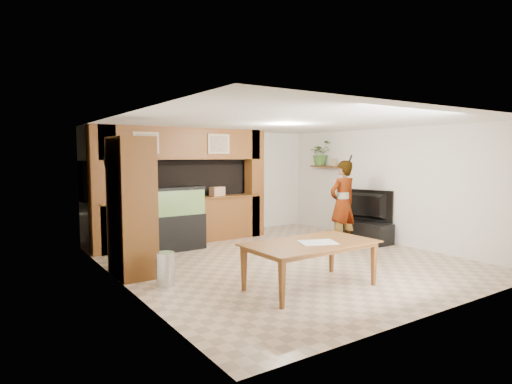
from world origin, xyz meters
TOP-DOWN VIEW (x-y plane):
  - floor at (0.00, 0.00)m, footprint 6.50×6.50m
  - ceiling at (0.00, 0.00)m, footprint 6.50×6.50m
  - wall_back at (0.00, 3.25)m, footprint 6.00×0.00m
  - wall_left at (-3.00, 0.00)m, footprint 0.00×6.50m
  - wall_right at (3.00, 0.00)m, footprint 0.00×6.50m
  - partition at (-0.95, 2.64)m, footprint 4.20×0.99m
  - wall_clock at (-2.97, 1.00)m, footprint 0.05×0.25m
  - wall_shelf at (2.85, 1.95)m, footprint 0.25×0.90m
  - pantry_cabinet at (-2.70, 0.60)m, footprint 0.57×0.94m
  - trash_can at (-2.47, -0.26)m, footprint 0.28×0.28m
  - aquarium at (-1.36, 1.95)m, footprint 1.21×0.45m
  - tv_stand at (2.65, 0.42)m, footprint 0.51×1.38m
  - television at (2.65, 0.42)m, footprint 0.54×1.27m
  - photo_frame at (2.85, 1.63)m, footprint 0.04×0.14m
  - potted_plant at (2.82, 2.12)m, footprint 0.62×0.55m
  - person at (1.91, 0.36)m, footprint 0.69×0.46m
  - microphone at (1.96, 0.20)m, footprint 0.04×0.10m
  - dining_table at (-0.69, -1.61)m, footprint 2.01×1.14m
  - newspaper_a at (-0.62, -1.65)m, footprint 0.64×0.56m
  - counter_box at (-0.09, 2.45)m, footprint 0.35×0.26m

SIDE VIEW (x-z plane):
  - floor at x=0.00m, z-range 0.00..0.00m
  - tv_stand at x=2.65m, z-range 0.00..0.46m
  - trash_can at x=-2.47m, z-range 0.00..0.52m
  - dining_table at x=-0.69m, z-range 0.00..0.70m
  - aquarium at x=-1.36m, z-range -0.01..1.32m
  - newspaper_a at x=-0.62m, z-range 0.70..0.71m
  - television at x=2.65m, z-range 0.46..1.20m
  - person at x=1.91m, z-range 0.00..1.88m
  - counter_box at x=-0.09m, z-range 1.04..1.25m
  - pantry_cabinet at x=-2.70m, z-range 0.00..2.29m
  - wall_back at x=0.00m, z-range -1.70..4.30m
  - wall_left at x=-3.00m, z-range -1.95..4.55m
  - wall_right at x=3.00m, z-range -1.95..4.55m
  - partition at x=-0.95m, z-range 0.01..2.61m
  - wall_shelf at x=2.85m, z-range 1.68..1.72m
  - photo_frame at x=2.85m, z-range 1.72..1.91m
  - wall_clock at x=-2.97m, z-range 1.77..2.02m
  - microphone at x=1.96m, z-range 1.84..2.00m
  - potted_plant at x=2.82m, z-range 1.72..2.36m
  - ceiling at x=0.00m, z-range 2.60..2.60m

